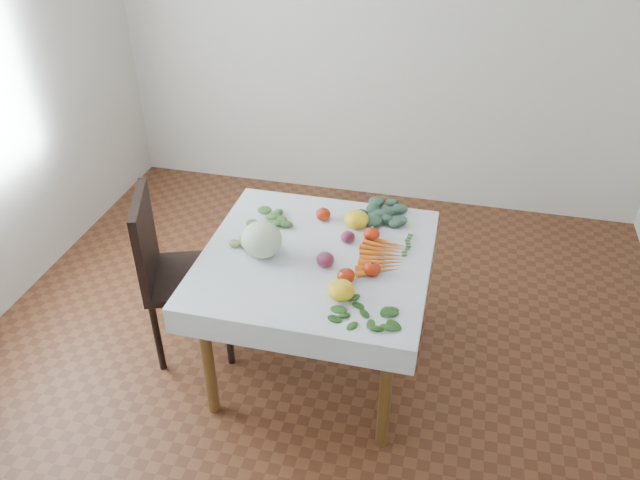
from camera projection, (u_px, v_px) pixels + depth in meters
The scene contains 19 objects.
ground at pixel (316, 364), 3.53m from camera, with size 4.00×4.00×0.00m, color brown.
back_wall at pixel (384, 26), 4.38m from camera, with size 4.00×0.04×2.70m, color silver.
table at pixel (316, 271), 3.16m from camera, with size 1.00×1.00×0.75m.
tablecloth at pixel (316, 256), 3.10m from camera, with size 1.12×1.12×0.01m, color white.
chair at pixel (171, 265), 3.35m from camera, with size 0.57×0.57×0.99m.
cabbage at pixel (262, 239), 3.06m from camera, with size 0.20×0.20×0.18m, color #DCF1C9.
tomato_a at pixel (323, 214), 3.36m from camera, with size 0.08×0.08×0.07m, color #B3230B.
tomato_b at pixel (372, 234), 3.19m from camera, with size 0.08×0.08×0.07m, color #B3230B.
tomato_c at pixel (346, 276), 2.90m from camera, with size 0.08×0.08×0.07m, color #B3230B.
tomato_d at pixel (372, 269), 2.95m from camera, with size 0.08×0.08×0.07m, color #B3230B.
heirloom_back at pixel (356, 219), 3.29m from camera, with size 0.13×0.13×0.09m, color yellow.
heirloom_front at pixel (341, 290), 2.80m from camera, with size 0.13×0.13×0.09m, color yellow.
onion_a at pixel (348, 237), 3.18m from camera, with size 0.07×0.07×0.06m, color #51172B.
onion_b at pixel (325, 259), 3.01m from camera, with size 0.09×0.09×0.07m, color #51172B.
tomatillo_cluster at pixel (243, 245), 3.14m from camera, with size 0.11×0.11×0.04m.
carrot_bunch at pixel (383, 256), 3.06m from camera, with size 0.23×0.35×0.03m.
kale_bunch at pixel (387, 212), 3.40m from camera, with size 0.35×0.28×0.04m.
basil_bunch at pixel (366, 315), 2.71m from camera, with size 0.30×0.22×0.01m.
dill_bunch at pixel (275, 218), 3.37m from camera, with size 0.24×0.24×0.03m.
Camera 1 is at (0.61, -2.45, 2.56)m, focal length 35.00 mm.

